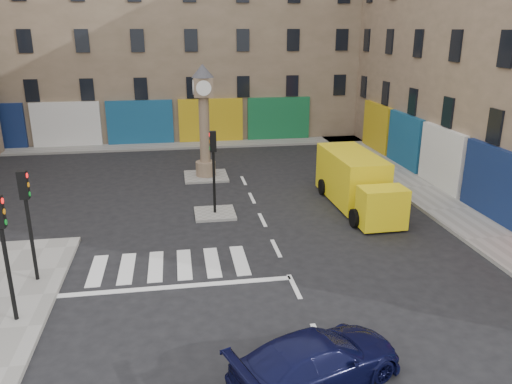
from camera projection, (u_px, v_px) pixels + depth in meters
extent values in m
plane|color=black|center=(302.00, 302.00, 15.30)|extent=(120.00, 120.00, 0.00)
cube|color=gray|center=(417.00, 188.00, 25.98)|extent=(2.60, 30.00, 0.15)
cube|color=gray|center=(170.00, 145.00, 35.47)|extent=(32.00, 2.40, 0.15)
cube|color=gray|center=(215.00, 213.00, 22.47)|extent=(1.80, 1.80, 0.12)
cube|color=gray|center=(206.00, 176.00, 28.10)|extent=(2.40, 2.40, 0.12)
cube|color=#88725A|center=(164.00, 21.00, 38.27)|extent=(32.00, 10.00, 17.00)
cylinder|color=black|center=(9.00, 275.00, 13.73)|extent=(0.12, 0.12, 2.80)
cylinder|color=black|center=(32.00, 240.00, 15.98)|extent=(0.12, 0.12, 2.80)
cube|color=black|center=(23.00, 185.00, 15.40)|extent=(0.28, 0.22, 0.90)
cylinder|color=black|center=(214.00, 183.00, 22.02)|extent=(0.12, 0.12, 2.80)
cube|color=black|center=(213.00, 141.00, 21.44)|extent=(0.28, 0.22, 0.90)
cylinder|color=#8E755D|center=(206.00, 168.00, 27.95)|extent=(1.10, 1.10, 0.80)
cylinder|color=#8E755D|center=(204.00, 130.00, 27.26)|extent=(0.56, 0.56, 3.60)
cube|color=#8E755D|center=(203.00, 87.00, 26.54)|extent=(1.00, 1.00, 1.00)
cylinder|color=white|center=(204.00, 88.00, 26.06)|extent=(0.80, 0.06, 0.80)
cone|color=#333338|center=(203.00, 71.00, 26.28)|extent=(1.20, 1.20, 0.70)
imported|color=black|center=(317.00, 360.00, 11.65)|extent=(4.68, 3.14, 1.26)
cube|color=yellow|center=(351.00, 176.00, 23.87)|extent=(2.10, 4.84, 2.30)
cube|color=yellow|center=(382.00, 208.00, 20.61)|extent=(1.92, 1.24, 1.70)
cube|color=black|center=(383.00, 199.00, 20.43)|extent=(1.72, 0.93, 0.70)
cylinder|color=black|center=(355.00, 218.00, 20.98)|extent=(0.27, 0.80, 0.80)
cylinder|color=black|center=(399.00, 215.00, 21.32)|extent=(0.27, 0.80, 0.80)
cylinder|color=black|center=(323.00, 187.00, 25.09)|extent=(0.27, 0.80, 0.80)
cylinder|color=black|center=(360.00, 185.00, 25.43)|extent=(0.27, 0.80, 0.80)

